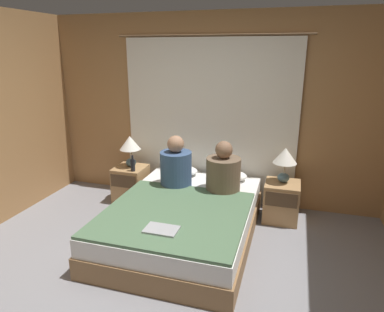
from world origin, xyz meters
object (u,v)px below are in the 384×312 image
bed (184,220)px  nightstand_right (281,201)px  lamp_left (130,145)px  lamp_right (285,159)px  beer_bottle_on_left_stand (133,165)px  nightstand_left (131,183)px  laptop_on_bed (161,230)px  pillow_right (228,175)px  person_left_in_bed (176,166)px  pillow_left (180,170)px  person_right_in_bed (223,172)px

bed → nightstand_right: nightstand_right is taller
bed → lamp_left: size_ratio=4.83×
lamp_right → beer_bottle_on_left_stand: lamp_right is taller
nightstand_left → nightstand_right: bearing=0.0°
bed → beer_bottle_on_left_stand: bearing=146.1°
lamp_left → laptop_on_bed: bearing=-54.8°
pillow_right → beer_bottle_on_left_stand: bearing=-169.3°
lamp_right → pillow_right: (-0.69, 0.07, -0.31)m
lamp_left → person_left_in_bed: 0.84m
bed → laptop_on_bed: bearing=-89.4°
lamp_left → pillow_left: size_ratio=0.89×
pillow_right → beer_bottle_on_left_stand: size_ratio=2.23×
nightstand_left → lamp_left: size_ratio=1.12×
nightstand_left → pillow_right: pillow_right is taller
person_left_in_bed → beer_bottle_on_left_stand: size_ratio=2.92×
nightstand_right → nightstand_left: bearing=180.0°
nightstand_left → lamp_right: 2.11m
nightstand_left → lamp_left: 0.54m
bed → laptop_on_bed: laptop_on_bed is taller
nightstand_left → person_right_in_bed: person_right_in_bed is taller
person_left_in_bed → person_right_in_bed: (0.59, -0.00, -0.01)m
pillow_right → person_right_in_bed: 0.42m
pillow_right → nightstand_right: bearing=-8.8°
person_right_in_bed → laptop_on_bed: bearing=-106.2°
beer_bottle_on_left_stand → person_right_in_bed: bearing=-6.7°
lamp_left → pillow_left: (0.69, 0.07, -0.31)m
bed → pillow_right: pillow_right is taller
nightstand_left → person_right_in_bed: size_ratio=0.79×
bed → person_left_in_bed: (-0.25, 0.46, 0.46)m
pillow_right → laptop_on_bed: 1.56m
person_left_in_bed → lamp_right: bearing=13.9°
beer_bottle_on_left_stand → laptop_on_bed: 1.59m
laptop_on_bed → nightstand_right: bearing=54.4°
lamp_right → lamp_left: bearing=180.0°
lamp_right → laptop_on_bed: size_ratio=1.40×
bed → person_right_in_bed: 0.73m
pillow_left → pillow_right: bearing=0.0°
bed → laptop_on_bed: size_ratio=6.78×
nightstand_right → beer_bottle_on_left_stand: 1.96m
beer_bottle_on_left_stand → lamp_left: bearing=123.5°
beer_bottle_on_left_stand → lamp_right: bearing=4.9°
lamp_left → person_right_in_bed: 1.40m
person_right_in_bed → beer_bottle_on_left_stand: bearing=173.3°
bed → laptop_on_bed: (0.01, -0.68, 0.25)m
pillow_right → person_left_in_bed: 0.72m
nightstand_left → bed: bearing=-35.9°
nightstand_left → beer_bottle_on_left_stand: size_ratio=2.23×
nightstand_right → person_left_in_bed: (-1.27, -0.27, 0.42)m
beer_bottle_on_left_stand → person_left_in_bed: bearing=-12.6°
lamp_right → pillow_left: (-1.35, 0.07, -0.31)m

